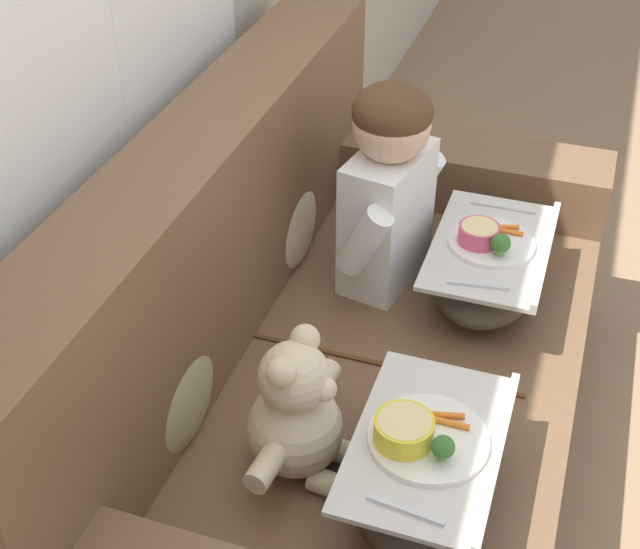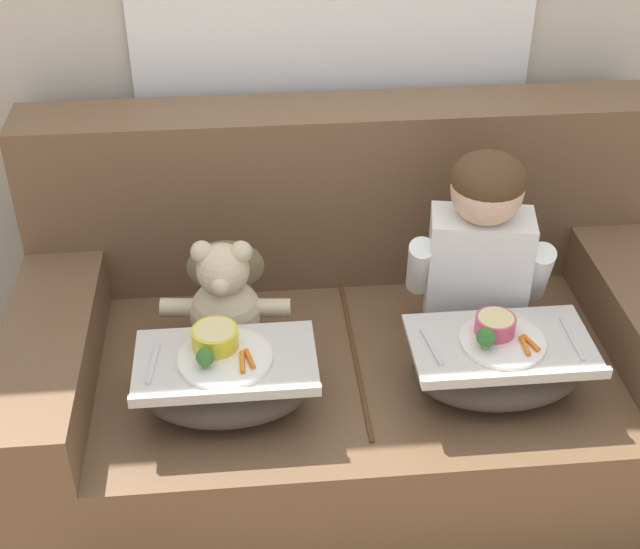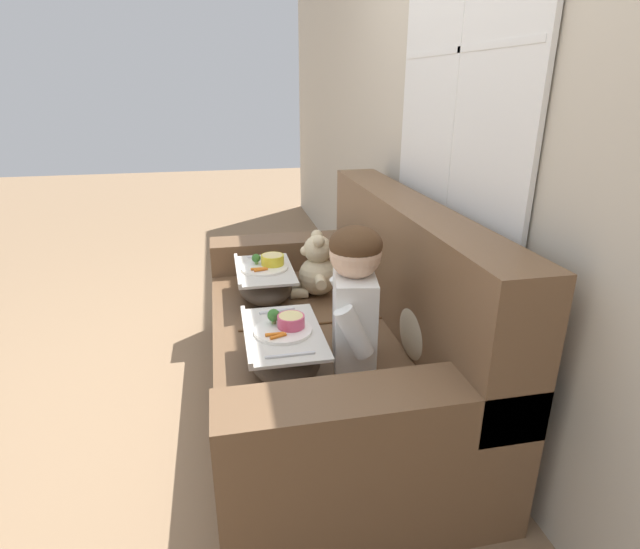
{
  "view_description": "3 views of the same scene",
  "coord_description": "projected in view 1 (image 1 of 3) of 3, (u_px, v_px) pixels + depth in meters",
  "views": [
    {
      "loc": [
        -1.51,
        -0.41,
        1.82
      ],
      "look_at": [
        0.05,
        0.12,
        0.59
      ],
      "focal_mm": 50.0,
      "sensor_mm": 36.0,
      "label": 1
    },
    {
      "loc": [
        -0.27,
        -1.91,
        1.94
      ],
      "look_at": [
        -0.08,
        0.11,
        0.56
      ],
      "focal_mm": 50.0,
      "sensor_mm": 36.0,
      "label": 2
    },
    {
      "loc": [
        1.98,
        -0.43,
        1.41
      ],
      "look_at": [
        0.02,
        -0.02,
        0.65
      ],
      "focal_mm": 28.0,
      "sensor_mm": 36.0,
      "label": 3
    }
  ],
  "objects": [
    {
      "name": "lap_tray_child",
      "position": [
        488.0,
        268.0,
        2.25
      ],
      "size": [
        0.46,
        0.28,
        0.23
      ],
      "color": "#473D33",
      "rests_on": "child_figure"
    },
    {
      "name": "lap_tray_teddy",
      "position": [
        425.0,
        466.0,
        1.73
      ],
      "size": [
        0.44,
        0.28,
        0.22
      ],
      "color": "#473D33",
      "rests_on": "teddy_bear"
    },
    {
      "name": "throw_pillow_behind_child",
      "position": [
        287.0,
        207.0,
        2.34
      ],
      "size": [
        0.33,
        0.16,
        0.35
      ],
      "color": "#C1B293",
      "rests_on": "couch"
    },
    {
      "name": "couch",
      "position": [
        329.0,
        377.0,
        2.17
      ],
      "size": [
        1.81,
        0.99,
        0.94
      ],
      "color": "brown",
      "rests_on": "ground_plane"
    },
    {
      "name": "throw_pillow_behind_teddy",
      "position": [
        170.0,
        377.0,
        1.82
      ],
      "size": [
        0.33,
        0.16,
        0.34
      ],
      "color": "tan",
      "rests_on": "couch"
    },
    {
      "name": "child_figure",
      "position": [
        389.0,
        178.0,
        2.19
      ],
      "size": [
        0.4,
        0.22,
        0.54
      ],
      "color": "white",
      "rests_on": "couch"
    },
    {
      "name": "ground_plane",
      "position": [
        358.0,
        474.0,
        2.34
      ],
      "size": [
        14.0,
        14.0,
        0.0
      ],
      "primitive_type": "plane",
      "color": "#8E7051"
    },
    {
      "name": "teddy_bear",
      "position": [
        297.0,
        415.0,
        1.76
      ],
      "size": [
        0.35,
        0.25,
        0.33
      ],
      "color": "beige",
      "rests_on": "couch"
    }
  ]
}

